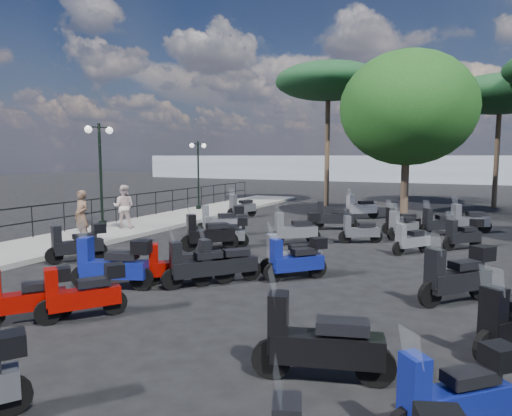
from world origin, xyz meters
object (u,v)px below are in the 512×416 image
at_px(scooter_13, 83,294).
at_px(scooter_10, 296,229).
at_px(lamp_post_1, 101,168).
at_px(scooter_17, 333,217).
at_px(scooter_20, 457,276).
at_px(scooter_4, 221,221).
at_px(scooter_11, 360,208).
at_px(scooter_18, 319,344).
at_px(scooter_7, 174,266).
at_px(scooter_15, 360,231).
at_px(scooter_16, 401,222).
at_px(lamp_post_2, 198,171).
at_px(scooter_27, 411,240).
at_px(scooter_3, 208,234).
at_px(pine_0, 500,95).
at_px(scooter_14, 291,257).
at_px(scooter_22, 438,224).
at_px(scooter_28, 463,235).
at_px(broadleaf_tree, 407,109).
at_px(scooter_8, 225,263).
at_px(pine_2, 328,82).
at_px(scooter_21, 297,260).
at_px(scooter_2, 78,244).
at_px(scooter_9, 225,233).
at_px(scooter_19, 455,396).
at_px(woman, 82,216).
at_px(pedestrian_far, 124,207).
at_px(scooter_23, 403,226).
at_px(scooter_29, 468,221).
at_px(scooter_30, 197,266).
at_px(scooter_5, 241,207).
at_px(scooter_1, 113,265).

bearing_deg(scooter_13, scooter_10, -61.59).
height_order(lamp_post_1, scooter_17, lamp_post_1).
bearing_deg(scooter_20, scooter_10, 1.03).
height_order(scooter_4, scooter_13, scooter_4).
relative_size(scooter_11, scooter_18, 0.80).
bearing_deg(scooter_7, scooter_15, -58.51).
xyz_separation_m(scooter_16, scooter_20, (2.14, -8.08, 0.10)).
xyz_separation_m(lamp_post_2, scooter_27, (11.45, -6.23, -1.76)).
bearing_deg(scooter_3, scooter_16, -86.39).
height_order(scooter_10, pine_0, pine_0).
height_order(scooter_3, scooter_14, scooter_3).
xyz_separation_m(scooter_22, scooter_28, (0.87, -2.30, 0.00)).
distance_m(scooter_11, broadleaf_tree, 4.98).
xyz_separation_m(scooter_8, scooter_20, (4.91, 0.69, 0.09)).
distance_m(scooter_3, pine_2, 15.54).
distance_m(scooter_7, scooter_21, 2.89).
relative_size(scooter_2, scooter_9, 1.03).
xyz_separation_m(scooter_3, scooter_20, (7.19, -2.33, 0.04)).
bearing_deg(scooter_27, scooter_10, 38.75).
bearing_deg(lamp_post_2, scooter_15, -9.87).
bearing_deg(broadleaf_tree, scooter_3, -115.32).
xyz_separation_m(scooter_27, scooter_28, (1.41, 1.42, 0.05)).
bearing_deg(pine_2, scooter_19, -70.26).
xyz_separation_m(woman, pine_2, (3.84, 15.14, 6.20)).
bearing_deg(scooter_18, pedestrian_far, 36.24).
height_order(lamp_post_1, scooter_10, lamp_post_1).
distance_m(scooter_8, pine_0, 22.03).
bearing_deg(scooter_9, scooter_18, -170.29).
relative_size(scooter_2, scooter_19, 1.22).
bearing_deg(scooter_2, scooter_18, -175.63).
distance_m(woman, scooter_15, 9.27).
height_order(lamp_post_2, scooter_23, lamp_post_2).
xyz_separation_m(scooter_4, scooter_20, (8.13, -4.83, 0.01)).
height_order(scooter_22, broadleaf_tree, broadleaf_tree).
distance_m(scooter_29, scooter_30, 11.79).
bearing_deg(pedestrian_far, scooter_30, 117.41).
height_order(scooter_2, scooter_9, scooter_2).
height_order(scooter_5, scooter_22, scooter_5).
bearing_deg(scooter_9, scooter_8, -177.87).
height_order(scooter_1, pine_0, pine_0).
distance_m(scooter_7, scooter_9, 4.37).
height_order(scooter_21, scooter_30, scooter_30).
bearing_deg(pine_0, scooter_3, -116.67).
bearing_deg(scooter_15, scooter_30, 133.37).
relative_size(lamp_post_2, scooter_23, 2.43).
relative_size(scooter_7, scooter_18, 0.71).
distance_m(scooter_10, broadleaf_tree, 9.33).
bearing_deg(scooter_10, pedestrian_far, 56.17).
xyz_separation_m(scooter_2, scooter_11, (5.27, 12.06, 0.00)).
bearing_deg(scooter_8, scooter_23, -70.01).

